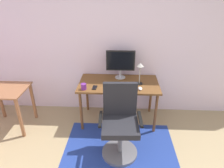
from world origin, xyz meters
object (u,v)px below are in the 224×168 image
(coffee_cup, at_px, (84,87))
(desk_lamp, at_px, (140,69))
(side_table, at_px, (6,96))
(office_chair, at_px, (120,126))
(cell_phone, at_px, (95,88))
(keyboard, at_px, (120,89))
(monitor, at_px, (120,62))
(computer_mouse, at_px, (140,88))
(desk, at_px, (119,87))

(coffee_cup, distance_m, desk_lamp, 0.93)
(side_table, bearing_deg, coffee_cup, 0.63)
(coffee_cup, height_order, side_table, coffee_cup)
(desk_lamp, xyz_separation_m, office_chair, (-0.30, -0.74, -0.55))
(coffee_cup, distance_m, office_chair, 0.84)
(cell_phone, bearing_deg, desk_lamp, 18.24)
(keyboard, bearing_deg, monitor, 90.27)
(monitor, height_order, keyboard, monitor)
(monitor, bearing_deg, computer_mouse, -53.79)
(coffee_cup, bearing_deg, cell_phone, 18.91)
(keyboard, relative_size, computer_mouse, 4.13)
(keyboard, xyz_separation_m, computer_mouse, (0.31, 0.02, 0.01))
(cell_phone, distance_m, office_chair, 0.76)
(coffee_cup, xyz_separation_m, cell_phone, (0.16, 0.06, -0.04))
(keyboard, xyz_separation_m, office_chair, (0.01, -0.52, -0.30))
(desk, height_order, monitor, monitor)
(coffee_cup, xyz_separation_m, desk_lamp, (0.88, 0.23, 0.22))
(keyboard, height_order, office_chair, office_chair)
(keyboard, relative_size, coffee_cup, 4.58)
(office_chair, height_order, side_table, office_chair)
(keyboard, bearing_deg, desk, 95.66)
(cell_phone, bearing_deg, office_chair, -49.35)
(monitor, bearing_deg, cell_phone, -134.09)
(coffee_cup, bearing_deg, office_chair, -41.47)
(monitor, xyz_separation_m, computer_mouse, (0.32, -0.43, -0.28))
(monitor, bearing_deg, coffee_cup, -140.19)
(monitor, height_order, office_chair, monitor)
(monitor, relative_size, office_chair, 0.47)
(desk, height_order, keyboard, keyboard)
(keyboard, relative_size, cell_phone, 3.07)
(office_chair, bearing_deg, cell_phone, 123.60)
(desk, bearing_deg, monitor, 84.18)
(desk_lamp, height_order, side_table, desk_lamp)
(office_chair, bearing_deg, desk, 90.04)
(monitor, distance_m, coffee_cup, 0.77)
(coffee_cup, distance_m, side_table, 1.29)
(desk, height_order, office_chair, office_chair)
(keyboard, height_order, cell_phone, keyboard)
(monitor, bearing_deg, desk_lamp, -37.02)
(desk, bearing_deg, cell_phone, -152.28)
(coffee_cup, height_order, office_chair, office_chair)
(coffee_cup, relative_size, cell_phone, 0.67)
(desk, bearing_deg, desk_lamp, -3.89)
(desk_lamp, distance_m, side_table, 2.21)
(computer_mouse, xyz_separation_m, coffee_cup, (-0.88, -0.04, 0.03))
(monitor, relative_size, cell_phone, 3.50)
(desk, relative_size, monitor, 2.71)
(desk_lamp, bearing_deg, cell_phone, -166.18)
(desk, height_order, cell_phone, cell_phone)
(desk, xyz_separation_m, desk_lamp, (0.34, -0.02, 0.34))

